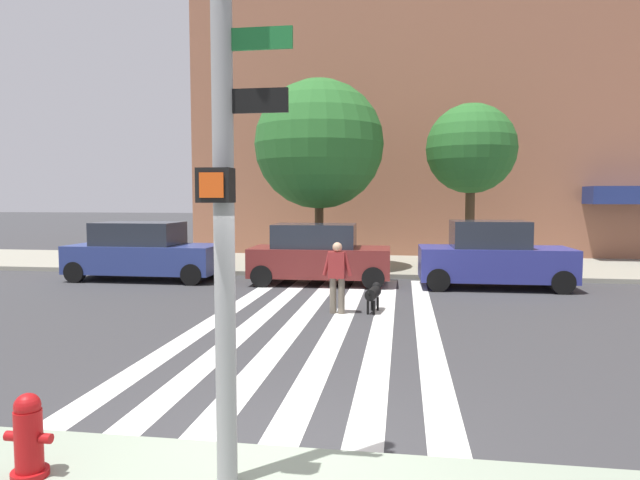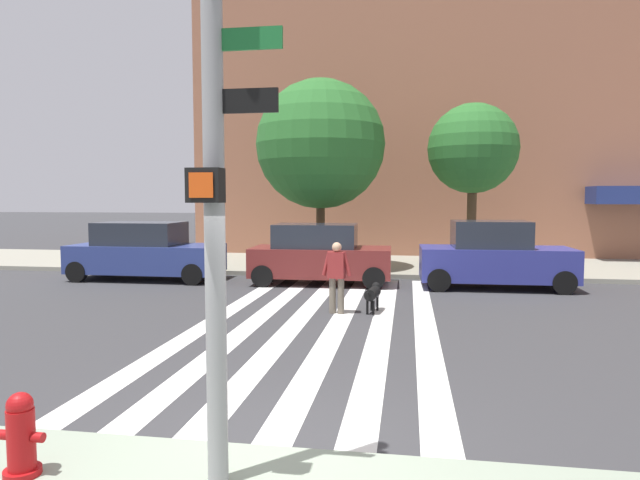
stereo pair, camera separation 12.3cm
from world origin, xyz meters
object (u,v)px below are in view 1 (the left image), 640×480
(traffic_light_pole, at_px, (221,92))
(parked_car_third_in_line, at_px, (493,257))
(dog_on_leash, at_px, (373,293))
(parked_car_near_curb, at_px, (143,252))
(street_tree_nearest, at_px, (319,145))
(street_tree_middle, at_px, (471,149))
(parked_car_behind_first, at_px, (319,255))
(fire_hydrant, at_px, (29,436))
(pedestrian_dog_walker, at_px, (337,273))

(traffic_light_pole, distance_m, parked_car_third_in_line, 13.12)
(parked_car_third_in_line, xyz_separation_m, dog_on_leash, (-3.28, -3.96, -0.48))
(parked_car_near_curb, relative_size, parked_car_third_in_line, 1.10)
(traffic_light_pole, relative_size, street_tree_nearest, 0.88)
(traffic_light_pole, height_order, street_tree_middle, traffic_light_pole)
(parked_car_near_curb, bearing_deg, street_tree_nearest, 25.31)
(parked_car_behind_first, bearing_deg, traffic_light_pole, -85.05)
(parked_car_third_in_line, bearing_deg, dog_on_leash, -129.65)
(parked_car_near_curb, height_order, street_tree_middle, street_tree_middle)
(fire_hydrant, height_order, street_tree_middle, street_tree_middle)
(pedestrian_dog_walker, height_order, dog_on_leash, pedestrian_dog_walker)
(pedestrian_dog_walker, bearing_deg, fire_hydrant, -102.76)
(traffic_light_pole, height_order, dog_on_leash, traffic_light_pole)
(fire_hydrant, relative_size, parked_car_behind_first, 0.18)
(parked_car_behind_first, relative_size, pedestrian_dog_walker, 2.62)
(street_tree_nearest, xyz_separation_m, pedestrian_dog_walker, (1.45, -6.78, -3.57))
(traffic_light_pole, xyz_separation_m, parked_car_near_curb, (-6.78, 12.18, -2.62))
(street_tree_nearest, height_order, dog_on_leash, street_tree_nearest)
(parked_car_third_in_line, height_order, street_tree_nearest, street_tree_nearest)
(traffic_light_pole, distance_m, street_tree_nearest, 14.82)
(pedestrian_dog_walker, bearing_deg, street_tree_middle, 63.45)
(street_tree_nearest, bearing_deg, parked_car_third_in_line, -24.55)
(fire_hydrant, distance_m, parked_car_third_in_line, 13.65)
(parked_car_near_curb, relative_size, pedestrian_dog_walker, 2.92)
(parked_car_behind_first, distance_m, street_tree_middle, 6.85)
(fire_hydrant, height_order, parked_car_behind_first, parked_car_behind_first)
(parked_car_near_curb, relative_size, street_tree_nearest, 0.73)
(street_tree_nearest, bearing_deg, fire_hydrant, -91.43)
(traffic_light_pole, distance_m, fire_hydrant, 3.50)
(parked_car_near_curb, distance_m, parked_car_third_in_line, 10.90)
(parked_car_near_curb, bearing_deg, pedestrian_dog_walker, -31.96)
(traffic_light_pole, distance_m, parked_car_near_curb, 14.19)
(street_tree_nearest, distance_m, street_tree_middle, 5.32)
(fire_hydrant, height_order, parked_car_near_curb, parked_car_near_curb)
(fire_hydrant, bearing_deg, street_tree_middle, 70.24)
(traffic_light_pole, relative_size, parked_car_third_in_line, 1.33)
(parked_car_near_curb, xyz_separation_m, street_tree_middle, (10.61, 3.36, 3.43))
(dog_on_leash, bearing_deg, fire_hydrant, -107.55)
(parked_car_behind_first, xyz_separation_m, street_tree_middle, (4.88, 3.36, 3.43))
(fire_hydrant, relative_size, parked_car_near_curb, 0.16)
(parked_car_third_in_line, xyz_separation_m, street_tree_nearest, (-5.55, 2.53, 3.57))
(street_tree_nearest, relative_size, dog_on_leash, 6.28)
(fire_hydrant, bearing_deg, parked_car_behind_first, 86.54)
(street_tree_nearest, bearing_deg, dog_on_leash, -70.77)
(fire_hydrant, height_order, parked_car_third_in_line, parked_car_third_in_line)
(parked_car_third_in_line, relative_size, pedestrian_dog_walker, 2.66)
(street_tree_nearest, xyz_separation_m, street_tree_middle, (5.25, 0.83, -0.16))
(parked_car_near_curb, height_order, pedestrian_dog_walker, parked_car_near_curb)
(parked_car_near_curb, relative_size, parked_car_behind_first, 1.11)
(traffic_light_pole, xyz_separation_m, fire_hydrant, (-1.80, -0.11, -3.00))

